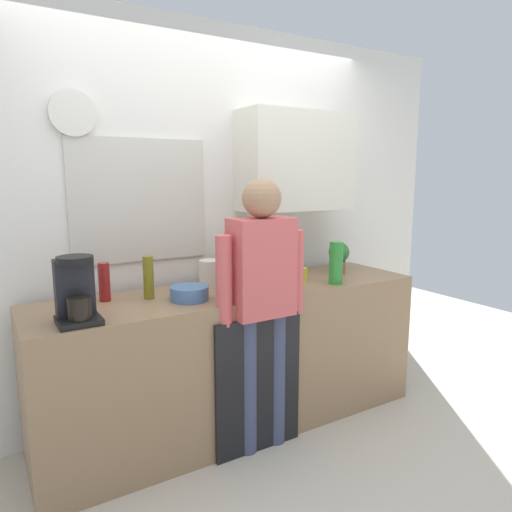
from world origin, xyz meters
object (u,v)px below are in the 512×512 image
(bottle_red_vinegar, at_px, (104,282))
(storage_canister, at_px, (210,273))
(cup_yellow_cup, at_px, (302,274))
(coffee_maker, at_px, (76,293))
(person_at_sink, at_px, (261,294))
(bottle_clear_soda, at_px, (336,263))
(potted_plant, at_px, (339,255))
(bottle_olive_oil, at_px, (148,277))
(bottle_green_wine, at_px, (273,269))
(bottle_dark_sauce, at_px, (222,268))
(cup_white_mug, at_px, (259,277))
(mixing_bowl, at_px, (189,293))

(bottle_red_vinegar, relative_size, storage_canister, 1.29)
(cup_yellow_cup, bearing_deg, bottle_red_vinegar, 172.89)
(coffee_maker, relative_size, person_at_sink, 0.21)
(bottle_clear_soda, bearing_deg, cup_yellow_cup, 123.78)
(potted_plant, relative_size, storage_canister, 1.35)
(bottle_olive_oil, xyz_separation_m, bottle_red_vinegar, (-0.23, 0.08, -0.01))
(bottle_clear_soda, distance_m, person_at_sink, 0.65)
(bottle_green_wine, height_order, person_at_sink, person_at_sink)
(potted_plant, bearing_deg, bottle_clear_soda, -134.30)
(bottle_dark_sauce, xyz_separation_m, person_at_sink, (-0.02, -0.53, -0.05))
(bottle_dark_sauce, relative_size, person_at_sink, 0.11)
(bottle_red_vinegar, xyz_separation_m, storage_canister, (0.67, 0.01, -0.03))
(bottle_dark_sauce, relative_size, cup_white_mug, 1.89)
(bottle_red_vinegar, distance_m, bottle_clear_soda, 1.45)
(bottle_green_wine, relative_size, cup_yellow_cup, 3.53)
(bottle_clear_soda, height_order, cup_yellow_cup, bottle_clear_soda)
(bottle_green_wine, height_order, cup_white_mug, bottle_green_wine)
(bottle_green_wine, relative_size, bottle_clear_soda, 1.07)
(bottle_green_wine, xyz_separation_m, bottle_olive_oil, (-0.69, 0.26, -0.02))
(bottle_dark_sauce, xyz_separation_m, bottle_red_vinegar, (-0.79, -0.09, 0.02))
(bottle_green_wine, height_order, potted_plant, bottle_green_wine)
(bottle_olive_oil, bearing_deg, cup_yellow_cup, -4.32)
(bottle_clear_soda, bearing_deg, cup_white_mug, 150.23)
(coffee_maker, relative_size, bottle_olive_oil, 1.32)
(coffee_maker, xyz_separation_m, cup_white_mug, (1.17, 0.22, -0.10))
(bottle_green_wine, height_order, bottle_dark_sauce, bottle_green_wine)
(bottle_dark_sauce, distance_m, bottle_red_vinegar, 0.80)
(bottle_olive_oil, bearing_deg, bottle_red_vinegar, 160.88)
(cup_white_mug, bearing_deg, storage_canister, 158.64)
(bottle_dark_sauce, bearing_deg, potted_plant, -12.99)
(bottle_dark_sauce, relative_size, bottle_clear_soda, 0.64)
(bottle_dark_sauce, relative_size, storage_canister, 1.06)
(cup_yellow_cup, height_order, storage_canister, storage_canister)
(bottle_dark_sauce, bearing_deg, bottle_olive_oil, -163.47)
(cup_white_mug, bearing_deg, bottle_olive_oil, 178.28)
(person_at_sink, bearing_deg, cup_yellow_cup, 19.71)
(coffee_maker, height_order, bottle_olive_oil, coffee_maker)
(bottle_clear_soda, distance_m, potted_plant, 0.34)
(bottle_olive_oil, distance_m, bottle_red_vinegar, 0.24)
(coffee_maker, relative_size, bottle_red_vinegar, 1.50)
(mixing_bowl, relative_size, potted_plant, 0.96)
(bottle_clear_soda, relative_size, mixing_bowl, 1.27)
(potted_plant, bearing_deg, cup_yellow_cup, -172.42)
(potted_plant, bearing_deg, coffee_maker, -173.45)
(bottle_olive_oil, relative_size, mixing_bowl, 1.14)
(bottle_clear_soda, height_order, mixing_bowl, bottle_clear_soda)
(bottle_green_wine, bearing_deg, coffee_maker, 178.96)
(bottle_green_wine, height_order, bottle_red_vinegar, bottle_green_wine)
(cup_yellow_cup, bearing_deg, bottle_olive_oil, 175.68)
(storage_canister, bearing_deg, mixing_bowl, -135.51)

